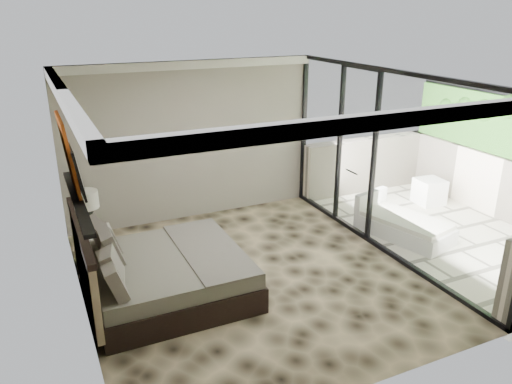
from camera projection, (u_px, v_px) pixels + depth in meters
name	position (u px, v px, depth m)	size (l,w,h in m)	color
floor	(251.00, 277.00, 7.13)	(5.00, 5.00, 0.00)	black
ceiling	(250.00, 79.00, 6.16)	(4.50, 5.00, 0.02)	silver
back_wall	(192.00, 142.00, 8.76)	(4.50, 0.02, 2.80)	gray
left_wall	(74.00, 212.00, 5.76)	(0.02, 5.00, 2.80)	gray
glass_wall	(386.00, 164.00, 7.53)	(0.08, 5.00, 2.80)	white
terrace_slab	(448.00, 234.00, 8.63)	(3.00, 5.00, 0.12)	beige
parapet_far	(509.00, 190.00, 8.95)	(0.30, 5.00, 1.10)	beige
picture_ledge	(77.00, 200.00, 5.83)	(0.12, 2.20, 0.05)	black
bed	(161.00, 274.00, 6.54)	(2.07, 2.01, 1.14)	black
nightstand	(95.00, 247.00, 7.42)	(0.53, 0.53, 0.53)	black
table_lamp	(86.00, 207.00, 7.11)	(0.36, 0.36, 0.66)	black
abstract_canvas	(68.00, 154.00, 5.95)	(0.04, 0.90, 0.90)	#C45310
framed_print	(77.00, 172.00, 5.77)	(0.03, 0.50, 0.60)	black
ottoman	(429.00, 191.00, 9.74)	(0.49, 0.49, 0.49)	white
lounger	(402.00, 225.00, 8.38)	(1.14, 1.69, 0.60)	silver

